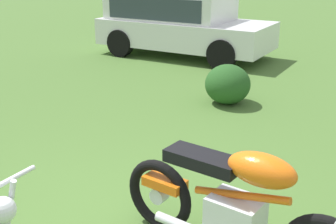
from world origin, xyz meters
TOP-DOWN VIEW (x-y plane):
  - motorcycle_orange at (1.08, 0.24)m, footprint 1.84×1.21m
  - car_white at (-0.16, 7.78)m, footprint 4.36×3.15m
  - shrub_low at (1.03, 4.19)m, footprint 0.73×0.78m

SIDE VIEW (x-z plane):
  - shrub_low at x=1.03m, z-range 0.00..0.63m
  - motorcycle_orange at x=1.08m, z-range -0.03..0.99m
  - car_white at x=-0.16m, z-range 0.12..1.55m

